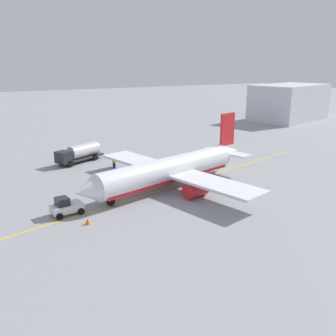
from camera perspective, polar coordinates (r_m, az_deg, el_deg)
name	(u,v)px	position (r m, az deg, el deg)	size (l,w,h in m)	color
ground_plane	(168,188)	(53.55, 0.00, -3.09)	(400.00, 400.00, 0.00)	#939399
airplane	(171,170)	(53.10, 0.40, -0.33)	(30.67, 29.24, 9.53)	white
fuel_tanker	(79,153)	(68.73, -13.35, 2.26)	(9.56, 6.29, 3.15)	#2D2D33
pushback_tug	(66,207)	(45.82, -15.30, -5.69)	(3.83, 2.71, 2.20)	silver
refueling_worker	(114,163)	(64.23, -8.22, 0.76)	(0.63, 0.58, 1.71)	navy
safety_cone_nose	(57,204)	(48.78, -16.54, -5.34)	(0.55, 0.55, 0.61)	#F2590F
safety_cone_wingtip	(88,221)	(42.91, -12.13, -7.92)	(0.64, 0.64, 0.71)	#F2590F
distant_hangar	(289,102)	(122.28, 17.97, 9.49)	(27.31, 20.18, 10.71)	silver
taxi_line_marking	(168,188)	(53.55, 0.00, -3.08)	(65.66, 0.30, 0.01)	yellow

